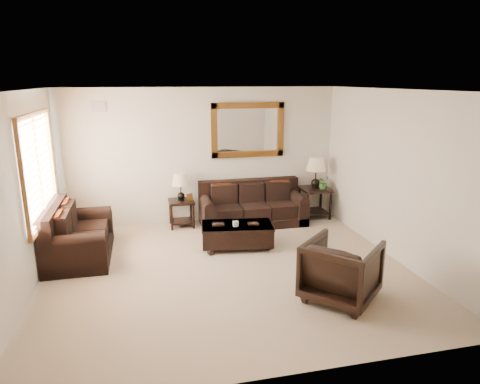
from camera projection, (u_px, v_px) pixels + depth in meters
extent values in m
cube|color=gray|center=(227.00, 270.00, 6.57)|extent=(5.50, 5.00, 0.01)
cube|color=white|center=(226.00, 90.00, 5.88)|extent=(5.50, 5.00, 0.01)
cube|color=beige|center=(202.00, 156.00, 8.58)|extent=(5.50, 0.01, 2.70)
cube|color=beige|center=(281.00, 249.00, 3.87)|extent=(5.50, 0.01, 2.70)
cube|color=beige|center=(22.00, 196.00, 5.62)|extent=(0.01, 5.00, 2.70)
cube|color=beige|center=(395.00, 176.00, 6.83)|extent=(0.01, 5.00, 2.70)
cube|color=white|center=(37.00, 168.00, 6.42)|extent=(0.01, 1.80, 1.50)
cube|color=brown|center=(33.00, 115.00, 6.23)|extent=(0.06, 1.96, 0.08)
cube|color=brown|center=(45.00, 218.00, 6.63)|extent=(0.06, 1.96, 0.08)
cube|color=brown|center=(23.00, 182.00, 5.55)|extent=(0.06, 0.08, 1.50)
cube|color=brown|center=(51.00, 157.00, 7.32)|extent=(0.06, 0.08, 1.50)
cube|color=brown|center=(39.00, 168.00, 6.43)|extent=(0.05, 0.05, 1.50)
cube|color=#4E290F|center=(248.00, 130.00, 8.62)|extent=(1.50, 0.06, 1.10)
cube|color=white|center=(248.00, 130.00, 8.64)|extent=(1.26, 0.01, 0.86)
cube|color=#999999|center=(99.00, 107.00, 7.89)|extent=(0.25, 0.02, 0.18)
cube|color=black|center=(253.00, 220.00, 8.67)|extent=(2.09, 0.90, 0.17)
cube|color=black|center=(249.00, 189.00, 8.85)|extent=(2.09, 0.21, 0.43)
cube|color=black|center=(226.00, 212.00, 8.47)|extent=(0.53, 0.74, 0.26)
cube|color=black|center=(253.00, 210.00, 8.59)|extent=(0.53, 0.74, 0.26)
cube|color=black|center=(279.00, 208.00, 8.71)|extent=(0.53, 0.74, 0.26)
cube|color=black|center=(207.00, 215.00, 8.42)|extent=(0.21, 0.90, 0.50)
cylinder|color=black|center=(207.00, 203.00, 8.35)|extent=(0.21, 0.88, 0.21)
cube|color=black|center=(297.00, 209.00, 8.83)|extent=(0.21, 0.90, 0.50)
cylinder|color=black|center=(297.00, 197.00, 8.76)|extent=(0.21, 0.88, 0.21)
cube|color=#60230C|center=(222.00, 193.00, 8.55)|extent=(0.40, 0.18, 0.41)
cube|color=#60230C|center=(279.00, 190.00, 8.82)|extent=(0.40, 0.18, 0.41)
cube|color=black|center=(81.00, 252.00, 7.04)|extent=(0.96, 1.62, 0.18)
cube|color=black|center=(53.00, 219.00, 6.80)|extent=(0.22, 1.62, 0.45)
cube|color=black|center=(79.00, 245.00, 6.71)|extent=(0.79, 0.56, 0.27)
cube|color=black|center=(83.00, 233.00, 7.26)|extent=(0.79, 0.56, 0.27)
cube|color=black|center=(74.00, 259.00, 6.33)|extent=(0.96, 0.22, 0.54)
cylinder|color=black|center=(72.00, 242.00, 6.27)|extent=(0.94, 0.22, 0.22)
cube|color=black|center=(85.00, 228.00, 7.65)|extent=(0.96, 0.22, 0.54)
cylinder|color=black|center=(83.00, 214.00, 7.58)|extent=(0.94, 0.22, 0.22)
cube|color=#60230C|center=(62.00, 226.00, 6.52)|extent=(0.19, 0.42, 0.44)
cube|color=#60230C|center=(69.00, 213.00, 7.17)|extent=(0.19, 0.42, 0.44)
cube|color=black|center=(181.00, 201.00, 8.42)|extent=(0.49, 0.49, 0.04)
cube|color=black|center=(182.00, 221.00, 8.52)|extent=(0.42, 0.42, 0.03)
cylinder|color=black|center=(172.00, 218.00, 8.25)|extent=(0.04, 0.04, 0.49)
cylinder|color=black|center=(194.00, 217.00, 8.34)|extent=(0.04, 0.04, 0.49)
cylinder|color=black|center=(170.00, 212.00, 8.64)|extent=(0.04, 0.04, 0.49)
cylinder|color=black|center=(191.00, 211.00, 8.73)|extent=(0.04, 0.04, 0.49)
sphere|color=black|center=(181.00, 196.00, 8.39)|extent=(0.15, 0.15, 0.15)
cylinder|color=black|center=(181.00, 188.00, 8.35)|extent=(0.02, 0.02, 0.32)
cone|color=#D6B58E|center=(180.00, 179.00, 8.31)|extent=(0.34, 0.34, 0.23)
cube|color=#4E290F|center=(190.00, 197.00, 8.35)|extent=(0.13, 0.09, 0.15)
cube|color=black|center=(315.00, 189.00, 8.96)|extent=(0.59, 0.59, 0.05)
cube|color=black|center=(314.00, 211.00, 9.09)|extent=(0.50, 0.50, 0.03)
cylinder|color=black|center=(308.00, 208.00, 8.75)|extent=(0.05, 0.05, 0.59)
cylinder|color=black|center=(330.00, 206.00, 8.86)|extent=(0.05, 0.05, 0.59)
cylinder|color=black|center=(299.00, 201.00, 9.23)|extent=(0.05, 0.05, 0.59)
cylinder|color=black|center=(321.00, 200.00, 9.34)|extent=(0.05, 0.05, 0.59)
sphere|color=black|center=(315.00, 183.00, 8.93)|extent=(0.18, 0.18, 0.18)
cylinder|color=black|center=(316.00, 174.00, 8.88)|extent=(0.03, 0.03, 0.38)
cone|color=#D6B58E|center=(316.00, 164.00, 8.83)|extent=(0.41, 0.41, 0.28)
sphere|color=black|center=(211.00, 252.00, 7.14)|extent=(0.11, 0.11, 0.11)
sphere|color=black|center=(269.00, 247.00, 7.36)|extent=(0.11, 0.11, 0.11)
sphere|color=black|center=(206.00, 242.00, 7.58)|extent=(0.11, 0.11, 0.11)
sphere|color=black|center=(261.00, 238.00, 7.80)|extent=(0.11, 0.11, 0.11)
cube|color=black|center=(237.00, 234.00, 7.42)|extent=(1.28, 0.80, 0.34)
cube|color=black|center=(237.00, 226.00, 7.38)|extent=(1.30, 0.82, 0.04)
cube|color=black|center=(218.00, 224.00, 7.35)|extent=(0.22, 0.17, 0.03)
cube|color=black|center=(253.00, 224.00, 7.39)|extent=(0.20, 0.15, 0.02)
cube|color=white|center=(236.00, 224.00, 7.27)|extent=(0.09, 0.07, 0.09)
imported|color=black|center=(341.00, 268.00, 5.60)|extent=(1.20, 1.20, 0.90)
imported|color=#2C5E20|center=(323.00, 184.00, 8.86)|extent=(0.35, 0.36, 0.22)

